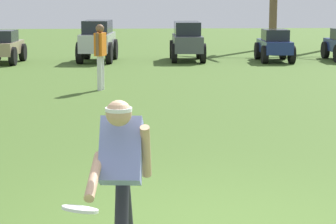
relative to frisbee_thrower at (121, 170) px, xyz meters
The scene contains 7 objects.
frisbee_thrower is the anchor object (origin of this frame).
frisbee_in_flight 0.85m from the frisbee_thrower, 109.89° to the right, with size 0.37×0.37×0.08m.
teammate_near_sideline 10.32m from the frisbee_thrower, 93.04° to the left, with size 0.29×0.49×1.56m.
parked_car_slot_b 17.38m from the frisbee_thrower, 103.28° to the left, with size 1.20×2.25×1.10m.
parked_car_slot_c 17.35m from the frisbee_thrower, 92.97° to the left, with size 1.38×2.43×1.40m.
parked_car_slot_d 17.57m from the frisbee_thrower, 82.84° to the left, with size 1.22×2.43×1.34m.
parked_car_slot_e 17.71m from the frisbee_thrower, 73.08° to the left, with size 1.18×2.24×1.10m.
Camera 1 is at (-0.70, -5.83, 2.20)m, focal length 70.00 mm.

